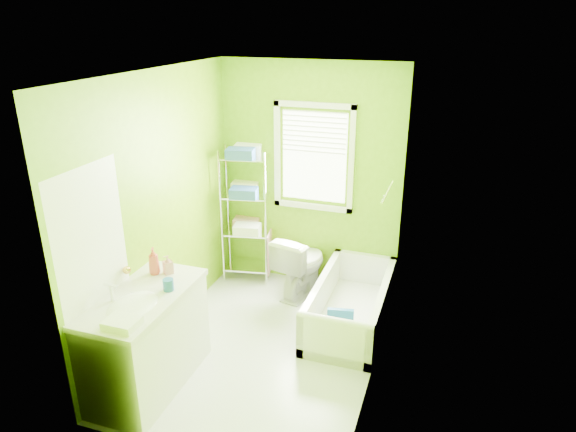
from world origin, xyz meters
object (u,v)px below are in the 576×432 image
(toilet, at_px, (301,264))
(wire_shelf_unit, at_px, (247,200))
(bathtub, at_px, (350,311))
(vanity, at_px, (147,338))

(toilet, distance_m, wire_shelf_unit, 0.98)
(toilet, bearing_deg, bathtub, 158.54)
(vanity, xyz_separation_m, wire_shelf_unit, (0.05, 2.11, 0.54))
(wire_shelf_unit, bearing_deg, toilet, -13.80)
(bathtub, height_order, wire_shelf_unit, wire_shelf_unit)
(vanity, bearing_deg, bathtub, 45.42)
(toilet, bearing_deg, wire_shelf_unit, -1.47)
(bathtub, xyz_separation_m, wire_shelf_unit, (-1.40, 0.63, 0.85))
(bathtub, bearing_deg, wire_shelf_unit, 155.76)
(vanity, distance_m, wire_shelf_unit, 2.17)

